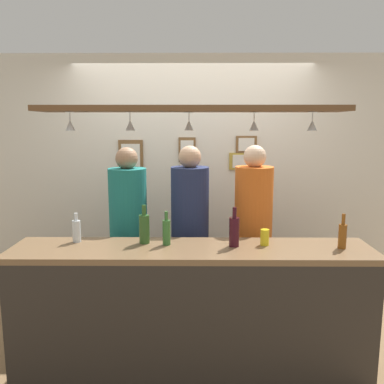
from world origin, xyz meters
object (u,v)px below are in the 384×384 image
bottle_champagne_green (144,228)px  bottle_wine_dark_red (234,231)px  bottle_beer_green_import (166,232)px  picture_frame_caricature (131,156)px  person_left_teal_shirt (128,221)px  person_right_orange_shirt (253,220)px  picture_frame_lower_pair (243,161)px  picture_frame_upper_small (246,144)px  person_middle_navy_shirt (190,220)px  bottle_soda_clear (77,230)px  bottle_beer_amber_tall (343,235)px  picture_frame_crest (187,150)px  drink_can (265,237)px

bottle_champagne_green → bottle_wine_dark_red: same height
bottle_beer_green_import → picture_frame_caricature: (-0.47, 1.34, 0.47)m
person_left_teal_shirt → person_right_orange_shirt: 1.13m
person_right_orange_shirt → bottle_beer_green_import: 0.95m
picture_frame_lower_pair → picture_frame_upper_small: 0.18m
person_middle_navy_shirt → bottle_champagne_green: 0.65m
bottle_soda_clear → bottle_beer_amber_tall: 2.01m
picture_frame_crest → picture_frame_upper_small: bearing=0.0°
picture_frame_caricature → picture_frame_lower_pair: size_ratio=1.13×
bottle_champagne_green → bottle_wine_dark_red: size_ratio=1.00×
person_middle_navy_shirt → picture_frame_caricature: size_ratio=4.98×
person_middle_navy_shirt → picture_frame_upper_small: bearing=51.8°
bottle_champagne_green → picture_frame_caricature: size_ratio=0.88×
bottle_beer_amber_tall → drink_can: 0.56m
person_left_teal_shirt → person_middle_navy_shirt: size_ratio=0.99×
bottle_beer_green_import → picture_frame_lower_pair: bearing=61.4°
person_middle_navy_shirt → bottle_beer_amber_tall: bearing=-30.4°
drink_can → person_middle_navy_shirt: bearing=134.2°
bottle_soda_clear → bottle_champagne_green: bottle_champagne_green is taller
bottle_champagne_green → bottle_beer_amber_tall: bearing=-4.6°
person_right_orange_shirt → bottle_beer_green_import: person_right_orange_shirt is taller
drink_can → picture_frame_upper_small: picture_frame_upper_small is taller
bottle_beer_green_import → drink_can: 0.75m
bottle_wine_dark_red → drink_can: size_ratio=2.46×
bottle_beer_green_import → bottle_soda_clear: size_ratio=1.13×
person_left_teal_shirt → person_middle_navy_shirt: (0.56, -0.00, 0.01)m
bottle_beer_amber_tall → picture_frame_lower_pair: size_ratio=0.87×
bottle_wine_dark_red → picture_frame_crest: bearing=105.5°
picture_frame_upper_small → bottle_champagne_green: bearing=-125.8°
drink_can → picture_frame_caricature: 1.88m
person_middle_navy_shirt → picture_frame_crest: picture_frame_crest is taller
bottle_beer_amber_tall → drink_can: (-0.56, 0.07, -0.04)m
person_right_orange_shirt → bottle_soda_clear: 1.54m
picture_frame_lower_pair → picture_frame_caricature: bearing=180.0°
person_middle_navy_shirt → picture_frame_upper_small: size_ratio=7.70×
picture_frame_lower_pair → picture_frame_upper_small: (0.03, 0.00, 0.18)m
bottle_beer_amber_tall → bottle_soda_clear: bearing=175.8°
bottle_champagne_green → picture_frame_crest: size_ratio=1.15×
drink_can → picture_frame_lower_pair: size_ratio=0.41×
person_left_teal_shirt → bottle_champagne_green: person_left_teal_shirt is taller
person_right_orange_shirt → picture_frame_caricature: picture_frame_caricature is taller
picture_frame_lower_pair → picture_frame_crest: (-0.60, 0.00, 0.12)m
picture_frame_crest → person_right_orange_shirt: bearing=-50.7°
bottle_beer_green_import → picture_frame_upper_small: bearing=60.4°
bottle_wine_dark_red → bottle_soda_clear: bearing=175.0°
person_left_teal_shirt → picture_frame_lower_pair: size_ratio=5.60×
bottle_beer_green_import → picture_frame_caricature: size_ratio=0.76×
picture_frame_caricature → picture_frame_upper_small: bearing=0.0°
picture_frame_upper_small → picture_frame_lower_pair: bearing=180.0°
bottle_beer_amber_tall → person_middle_navy_shirt: bearing=149.6°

